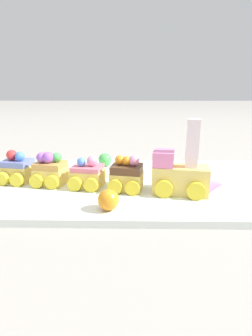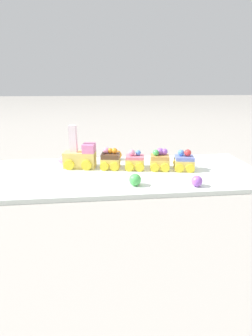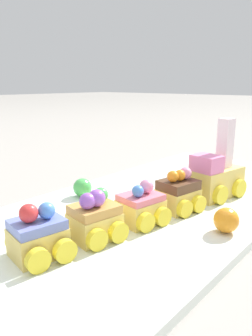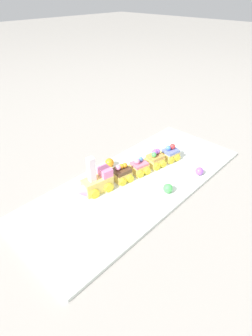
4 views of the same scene
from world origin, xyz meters
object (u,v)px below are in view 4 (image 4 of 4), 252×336
Objects in this scene: cake_car_chocolate at (122,174)px; cake_car_blueberry at (170,154)px; gumball_purple at (199,171)px; cake_train_locomotive at (96,183)px; gumball_green at (168,188)px; gumball_orange at (110,163)px; cake_car_strawberry at (139,167)px; cake_car_caramel at (155,159)px.

cake_car_chocolate reaches higher than cake_car_blueberry.
cake_car_chocolate reaches higher than gumball_purple.
cake_train_locomotive is 1.79× the size of cake_car_chocolate.
gumball_orange is at bearing -83.37° from gumball_green.
cake_train_locomotive is 1.79× the size of cake_car_blueberry.
cake_train_locomotive reaches higher than cake_car_strawberry.
cake_car_chocolate is 0.07m from cake_car_strawberry.
cake_train_locomotive is 0.36m from gumball_purple.
cake_car_strawberry is (-0.17, 0.03, -0.01)m from cake_train_locomotive.
gumball_orange is at bearing -55.10° from cake_car_strawberry.
cake_car_chocolate is 2.24× the size of gumball_orange.
cake_car_strawberry reaches higher than gumball_purple.
gumball_green reaches higher than gumball_purple.
cake_car_chocolate reaches higher than gumball_green.
cake_car_strawberry is 1.00× the size of cake_car_caramel.
gumball_green is (0.02, 0.14, -0.01)m from cake_car_strawberry.
gumball_orange is (0.18, -0.26, 0.00)m from gumball_purple.
gumball_purple is at bearing 122.39° from cake_car_caramel.
cake_car_strawberry is 0.14m from cake_car_blueberry.
cake_train_locomotive reaches higher than cake_car_chocolate.
cake_car_blueberry is at bearing 146.19° from gumball_orange.
cake_car_blueberry reaches higher than cake_car_strawberry.
cake_car_chocolate reaches higher than gumball_orange.
cake_car_chocolate is 1.00× the size of cake_car_strawberry.
cake_car_caramel is at bearing 136.49° from gumball_orange.
gumball_green is (-0.15, 0.17, -0.02)m from cake_train_locomotive.
cake_car_blueberry is 0.13m from gumball_purple.
gumball_green is at bearing 119.88° from cake_car_chocolate.
gumball_orange is (0.05, -0.10, -0.00)m from cake_car_strawberry.
cake_car_blueberry is at bearing 179.49° from cake_car_caramel.
cake_train_locomotive is at bearing -32.06° from gumball_purple.
cake_car_strawberry is 2.24× the size of gumball_orange.
cake_train_locomotive reaches higher than gumball_purple.
cake_car_caramel reaches higher than cake_car_strawberry.
cake_train_locomotive is 1.79× the size of cake_car_strawberry.
gumball_purple is 0.15m from gumball_green.
cake_car_blueberry is 0.20m from gumball_green.
cake_car_caramel reaches higher than gumball_orange.
cake_car_chocolate is 0.27m from gumball_purple.
cake_car_blueberry is at bearing 179.96° from cake_train_locomotive.
cake_car_caramel is at bearing -0.51° from cake_car_blueberry.
cake_car_strawberry is 2.32× the size of gumball_green.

